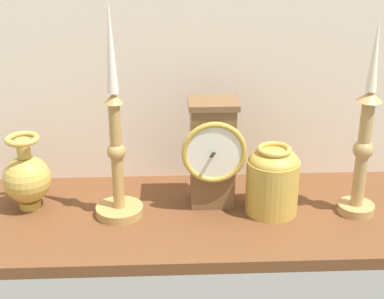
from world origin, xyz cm
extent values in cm
cube|color=brown|center=(0.00, 0.00, -1.20)|extent=(100.00, 36.00, 2.40)
cube|color=beige|center=(0.00, 18.50, 32.50)|extent=(120.00, 2.00, 65.00)
cube|color=brown|center=(6.39, 4.39, 10.65)|extent=(8.82, 7.05, 21.29)
cube|color=brown|center=(6.39, 4.39, 21.89)|extent=(9.88, 7.90, 1.20)
torus|color=gold|center=(6.39, 0.46, 13.25)|extent=(12.87, 1.17, 12.87)
cylinder|color=silver|center=(6.39, 0.36, 13.25)|extent=(10.76, 0.40, 10.76)
cube|color=black|center=(6.39, 0.06, 13.25)|extent=(2.02, 4.04, 0.30)
cylinder|color=tan|center=(35.33, -1.13, 0.90)|extent=(7.39, 7.39, 1.80)
cylinder|color=tan|center=(35.33, -1.13, 12.76)|extent=(2.50, 2.50, 21.93)
sphere|color=tan|center=(35.33, -1.13, 13.86)|extent=(4.00, 4.00, 4.00)
cone|color=tan|center=(35.33, -1.13, 24.73)|extent=(4.94, 4.94, 2.00)
cone|color=#EDE1C5|center=(35.33, -1.13, 32.76)|extent=(2.10, 2.10, 14.06)
cylinder|color=tan|center=(-12.58, 0.39, 0.90)|extent=(9.53, 9.53, 1.80)
cylinder|color=tan|center=(-12.58, 0.39, 12.74)|extent=(2.27, 2.27, 21.89)
sphere|color=tan|center=(-12.58, 0.39, 13.84)|extent=(3.63, 3.63, 3.63)
cone|color=tan|center=(-12.58, 0.39, 24.69)|extent=(3.60, 3.60, 2.00)
cone|color=white|center=(-12.58, 0.39, 34.53)|extent=(2.16, 2.16, 17.69)
cylinder|color=gold|center=(-31.25, 3.84, 0.80)|extent=(4.37, 4.37, 1.60)
sphere|color=gold|center=(-31.25, 3.84, 6.46)|extent=(9.72, 9.72, 9.72)
cylinder|color=gold|center=(-31.25, 3.84, 13.28)|extent=(2.72, 2.72, 3.92)
torus|color=gold|center=(-31.25, 3.84, 15.24)|extent=(6.84, 6.84, 1.23)
cylinder|color=gold|center=(18.14, -0.17, 5.60)|extent=(10.55, 10.55, 11.20)
ellipsoid|color=gold|center=(18.14, -0.17, 11.20)|extent=(10.02, 10.02, 5.01)
torus|color=gold|center=(18.14, -0.17, 13.70)|extent=(6.85, 6.85, 1.04)
camera|label=1|loc=(-2.63, -104.03, 58.71)|focal=54.77mm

